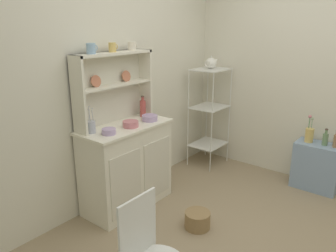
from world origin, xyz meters
name	(u,v)px	position (x,y,z in m)	size (l,w,h in m)	color
ground_plane	(258,251)	(0.00, 0.00, 0.00)	(3.84, 3.84, 0.00)	#998466
wall_back	(115,80)	(0.00, 1.62, 1.25)	(3.84, 0.05, 2.50)	silver
wall_right	(331,76)	(1.62, 0.00, 1.25)	(0.05, 3.84, 2.50)	silver
hutch_cabinet	(127,165)	(-0.13, 1.37, 0.44)	(0.94, 0.45, 0.86)	silver
hutch_shelf_unit	(112,82)	(-0.13, 1.53, 1.26)	(0.87, 0.18, 0.69)	silver
bakers_rack	(209,107)	(1.29, 1.30, 0.78)	(0.46, 0.37, 1.26)	silver
side_shelf_blue	(316,166)	(1.44, -0.03, 0.26)	(0.28, 0.48, 0.53)	#849EBC
wire_chair	(148,252)	(-1.06, 0.26, 0.52)	(0.36, 0.36, 0.85)	white
floor_basket	(197,220)	(-0.03, 0.58, 0.08)	(0.23, 0.23, 0.15)	#93754C
cup_sky_0	(91,49)	(-0.38, 1.49, 1.59)	(0.09, 0.08, 0.09)	#8EB2D1
cup_gold_1	(112,47)	(-0.14, 1.49, 1.59)	(0.08, 0.07, 0.09)	#DBB760
cup_cream_2	(132,46)	(0.12, 1.49, 1.58)	(0.09, 0.08, 0.08)	silver
bowl_mixing_large	(109,131)	(-0.41, 1.29, 0.88)	(0.13, 0.13, 0.05)	#B79ECC
bowl_floral_medium	(131,124)	(-0.13, 1.29, 0.88)	(0.15, 0.15, 0.06)	#D17A84
bowl_cream_small	(150,118)	(0.14, 1.29, 0.88)	(0.16, 0.16, 0.06)	#B79ECC
jam_bottle	(143,108)	(0.21, 1.45, 0.95)	(0.06, 0.06, 0.22)	#B74C47
utensil_jar	(91,126)	(-0.48, 1.45, 0.92)	(0.08, 0.08, 0.25)	#B2B7C6
porcelain_teapot	(211,63)	(1.29, 1.30, 1.33)	(0.23, 0.13, 0.16)	white
flower_vase	(309,134)	(1.44, 0.09, 0.62)	(0.09, 0.09, 0.31)	#DBB760
oil_bottle	(325,139)	(1.44, -0.08, 0.60)	(0.06, 0.06, 0.19)	#6B8C60
vinegar_bottle	(336,141)	(1.44, -0.18, 0.61)	(0.05, 0.05, 0.20)	#99704C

